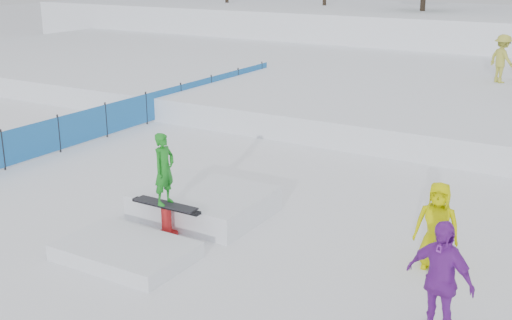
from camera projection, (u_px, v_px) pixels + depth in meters
The scene contains 8 objects.
ground at pixel (184, 234), 12.87m from camera, with size 120.00×120.00×0.00m, color white.
snow_berm at pixel (496, 33), 37.08m from camera, with size 60.00×14.00×2.40m, color white.
snow_midrise at pixel (423, 86), 25.85m from camera, with size 50.00×18.00×0.80m, color white.
safety_fence at pixel (146, 108), 21.29m from camera, with size 0.05×16.00×1.10m.
walker_ygreen at pixel (502, 59), 24.10m from camera, with size 1.17×0.67×1.81m, color #AEAE3A.
spectator_purple at pixel (439, 280), 9.11m from camera, with size 1.07×0.44×1.82m, color purple.
spectator_yellow at pixel (437, 226), 11.26m from camera, with size 0.78×0.51×1.59m, color #C9CC00.
jib_rail_feature at pixel (184, 212), 13.17m from camera, with size 2.60×4.40×2.11m.
Camera 1 is at (7.32, -9.41, 5.26)m, focal length 45.00 mm.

